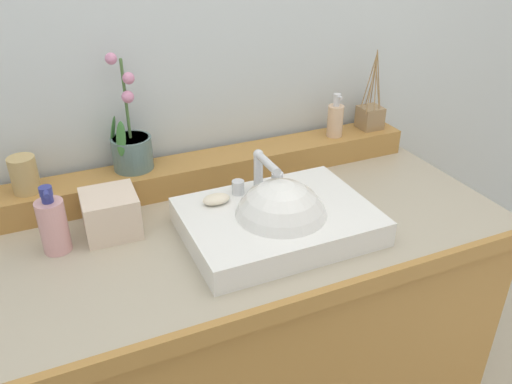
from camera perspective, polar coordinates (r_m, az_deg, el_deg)
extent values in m
cube|color=#AC7A3B|center=(1.62, -1.12, -16.65)|extent=(1.31, 0.62, 0.81)
cube|color=#ACA18A|center=(1.35, -1.29, -3.94)|extent=(1.33, 0.64, 0.04)
cube|color=#AC7A3B|center=(1.12, 5.29, -12.17)|extent=(1.33, 0.02, 0.04)
cube|color=#AC7A3B|center=(1.52, -4.95, 2.51)|extent=(1.26, 0.12, 0.08)
cube|color=white|center=(1.28, 2.40, -3.25)|extent=(0.46, 0.34, 0.06)
sphere|color=white|center=(1.27, 2.73, -3.74)|extent=(0.23, 0.23, 0.23)
cylinder|color=silver|center=(1.33, 0.25, 2.21)|extent=(0.02, 0.02, 0.10)
cylinder|color=silver|center=(1.26, 1.28, 3.20)|extent=(0.02, 0.11, 0.02)
sphere|color=silver|center=(1.31, 0.26, 4.16)|extent=(0.03, 0.03, 0.03)
cylinder|color=silver|center=(1.33, -1.92, 0.54)|extent=(0.03, 0.03, 0.04)
cylinder|color=silver|center=(1.37, 2.35, 1.43)|extent=(0.03, 0.03, 0.04)
ellipsoid|color=beige|center=(1.29, -4.39, -0.79)|extent=(0.07, 0.04, 0.02)
cylinder|color=slate|center=(1.46, -13.44, 4.21)|extent=(0.11, 0.11, 0.09)
cylinder|color=tan|center=(1.44, -13.62, 5.63)|extent=(0.10, 0.10, 0.01)
cylinder|color=#476B38|center=(1.40, -14.15, 9.84)|extent=(0.01, 0.01, 0.21)
ellipsoid|color=#387033|center=(1.45, -15.47, 6.40)|extent=(0.04, 0.04, 0.09)
ellipsoid|color=#387033|center=(1.40, -14.63, 5.67)|extent=(0.04, 0.04, 0.09)
sphere|color=pink|center=(1.39, -13.92, 10.12)|extent=(0.03, 0.03, 0.03)
sphere|color=pink|center=(1.38, -13.85, 12.06)|extent=(0.03, 0.03, 0.03)
sphere|color=pink|center=(1.38, -15.66, 13.95)|extent=(0.03, 0.03, 0.03)
cylinder|color=#DAB38D|center=(1.65, 8.70, 7.73)|extent=(0.05, 0.05, 0.10)
cylinder|color=silver|center=(1.63, 8.85, 9.65)|extent=(0.02, 0.02, 0.02)
cylinder|color=silver|center=(1.62, 8.90, 10.28)|extent=(0.02, 0.02, 0.02)
cylinder|color=silver|center=(1.61, 9.17, 10.27)|extent=(0.01, 0.03, 0.01)
cylinder|color=tan|center=(1.42, -24.14, 1.75)|extent=(0.07, 0.07, 0.09)
cube|color=#957750|center=(1.74, 12.42, 8.01)|extent=(0.07, 0.07, 0.07)
cylinder|color=#9E7A4C|center=(1.71, 13.34, 11.92)|extent=(0.04, 0.01, 0.19)
cylinder|color=#9E7A4C|center=(1.72, 12.74, 11.42)|extent=(0.03, 0.04, 0.15)
cylinder|color=#9E7A4C|center=(1.71, 12.43, 11.10)|extent=(0.01, 0.03, 0.14)
cylinder|color=#9E7A4C|center=(1.69, 12.25, 11.64)|extent=(0.04, 0.01, 0.18)
cylinder|color=#9E7A4C|center=(1.68, 12.57, 11.39)|extent=(0.04, 0.03, 0.18)
cylinder|color=#9E7A4C|center=(1.68, 13.02, 11.56)|extent=(0.01, 0.04, 0.19)
cylinder|color=#9E7A4C|center=(1.70, 13.24, 11.10)|extent=(0.02, 0.03, 0.15)
cylinder|color=#D99D9F|center=(1.29, -21.38, -3.54)|extent=(0.06, 0.06, 0.13)
cylinder|color=navy|center=(1.25, -21.98, -0.66)|extent=(0.03, 0.03, 0.02)
cylinder|color=navy|center=(1.24, -22.14, 0.11)|extent=(0.03, 0.03, 0.02)
cylinder|color=navy|center=(1.22, -22.11, -0.10)|extent=(0.01, 0.04, 0.01)
cube|color=beige|center=(1.32, -15.69, -2.29)|extent=(0.13, 0.13, 0.11)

